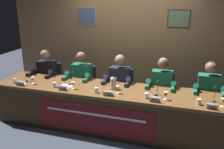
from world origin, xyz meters
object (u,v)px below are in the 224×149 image
Objects in this scene: panelist_left at (80,79)px; water_pitcher_central at (113,83)px; panelist_far_left at (45,75)px; microphone_left at (71,81)px; water_cup_right at (146,96)px; nameplate_left at (63,88)px; juice_glass_center at (118,88)px; chair_far_right at (206,103)px; chair_far_left at (51,85)px; panelist_right at (161,87)px; nameplate_far_right at (212,106)px; microphone_far_right at (214,97)px; water_cup_center at (96,90)px; nameplate_far_left at (20,83)px; water_cup_far_left at (15,81)px; microphone_far_left at (27,77)px; juice_glass_right at (166,94)px; chair_right at (162,97)px; nameplate_right at (155,99)px; microphone_center at (113,86)px; panelist_far_right at (208,92)px; conference_table at (110,103)px; water_cup_left at (55,85)px; juice_glass_far_right at (223,101)px; document_stack_left at (67,86)px; microphone_right at (157,91)px; chair_center at (121,93)px; chair_left at (85,88)px; juice_glass_far_left at (33,79)px; panelist_center at (119,83)px; water_cup_far_right at (199,102)px.

panelist_left is 5.76× the size of water_pitcher_central.
panelist_far_left is 0.92m from microphone_left.
water_cup_right is (2.18, -0.65, 0.07)m from panelist_far_left.
nameplate_left is at bearing -42.09° from panelist_far_left.
chair_far_right reaches higher than juice_glass_center.
panelist_right is (2.33, -0.20, 0.28)m from chair_far_left.
microphone_far_right is at bearing 79.20° from nameplate_far_right.
panelist_far_left is at bearing -90.00° from chair_far_left.
panelist_far_left is at bearing 154.18° from water_cup_center.
nameplate_far_left is 0.18m from water_cup_far_left.
microphone_far_left reaches higher than juice_glass_right.
water_pitcher_central is at bearing -141.88° from chair_right.
juice_glass_center reaches higher than nameplate_right.
panelist_left is 5.59× the size of microphone_center.
panelist_far_right is at bearing 0.00° from panelist_left.
conference_table is 49.17× the size of water_cup_left.
panelist_far_left is 0.52m from microphone_far_left.
juice_glass_center is (1.70, -0.57, 0.12)m from panelist_far_left.
microphone_far_left is at bearing 178.06° from juice_glass_far_right.
chair_far_left is at bearing 136.38° from document_stack_left.
water_cup_right is 0.23m from microphone_right.
chair_center is 1.55m from chair_far_right.
chair_center is at bearing 148.81° from nameplate_far_right.
microphone_right is at bearing 53.43° from water_cup_right.
microphone_far_left reaches higher than chair_right.
water_cup_left is 0.39× the size of microphone_center.
microphone_center is 1.74× the size of juice_glass_far_right.
chair_far_left is at bearing 147.82° from water_cup_center.
microphone_left is at bearing -28.64° from panelist_far_left.
chair_right is (0.78, 0.00, 0.00)m from chair_center.
document_stack_left is at bearing -161.03° from panelist_right.
nameplate_right is (2.32, -0.73, 0.07)m from panelist_far_left.
water_pitcher_central is at bearing 167.35° from nameplate_far_right.
panelist_far_left is 1.37× the size of chair_left.
panelist_far_right is 9.75× the size of juice_glass_far_right.
juice_glass_far_left is 1.00× the size of juice_glass_center.
nameplate_right is 0.94m from juice_glass_far_right.
panelist_left is at bearing 162.36° from nameplate_far_right.
microphone_right is 0.25× the size of chair_far_right.
conference_table is 3.46× the size of panelist_center.
microphone_left reaches higher than juice_glass_far_right.
conference_table is at bearing 163.01° from juice_glass_center.
nameplate_far_left is 0.88m from microphone_left.
water_cup_center is 0.51× the size of nameplate_right.
panelist_center reaches higher than water_cup_left.
water_cup_far_left is 3.29m from nameplate_far_right.
chair_far_right is 1.00m from nameplate_far_right.
juice_glass_far_left is at bearing 40.35° from nameplate_far_left.
microphone_left is at bearing 158.46° from water_cup_center.
microphone_center is 2.54× the size of water_cup_far_right.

